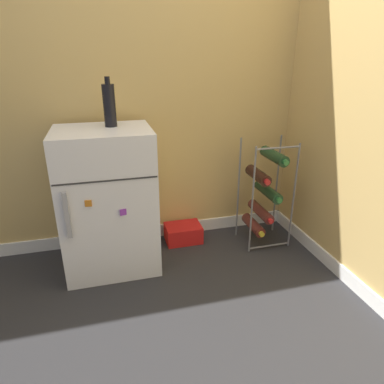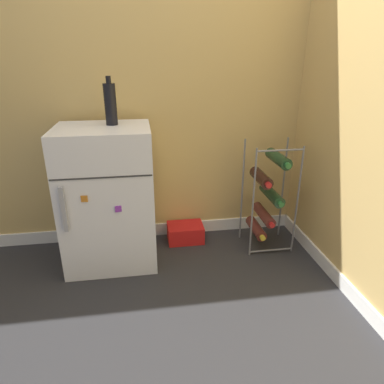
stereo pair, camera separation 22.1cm
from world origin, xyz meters
name	(u,v)px [view 1 (the left image)]	position (x,y,z in m)	size (l,w,h in m)	color
ground_plane	(205,273)	(0.00, 0.00, 0.00)	(14.00, 14.00, 0.00)	#28282B
wall_back	(181,59)	(0.00, 0.57, 1.24)	(6.63, 0.07, 2.50)	tan
mini_fridge	(108,201)	(-0.54, 0.26, 0.44)	(0.55, 0.48, 0.88)	white
wine_rack	(263,191)	(0.50, 0.28, 0.39)	(0.31, 0.32, 0.74)	slate
soda_box	(183,233)	(-0.03, 0.42, 0.06)	(0.25, 0.18, 0.12)	red
fridge_top_bottle	(109,105)	(-0.48, 0.32, 1.00)	(0.07, 0.07, 0.28)	black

